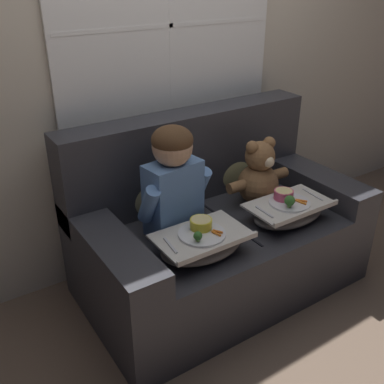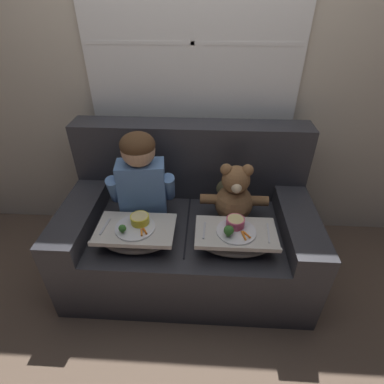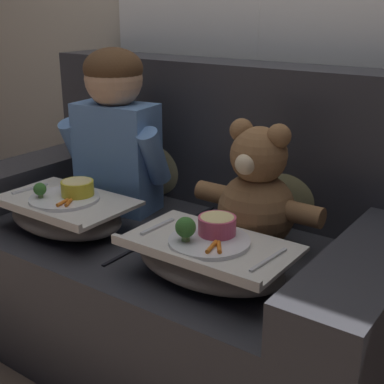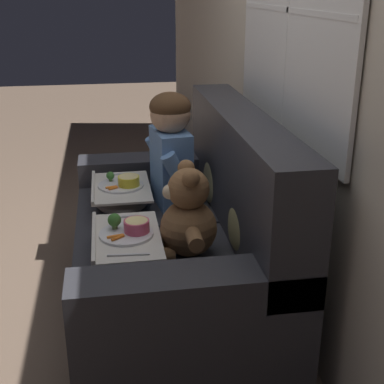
{
  "view_description": "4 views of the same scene",
  "coord_description": "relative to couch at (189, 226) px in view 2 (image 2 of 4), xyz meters",
  "views": [
    {
      "loc": [
        -1.4,
        -1.81,
        1.81
      ],
      "look_at": [
        -0.12,
        0.14,
        0.63
      ],
      "focal_mm": 42.0,
      "sensor_mm": 36.0,
      "label": 1
    },
    {
      "loc": [
        0.12,
        -1.57,
        1.8
      ],
      "look_at": [
        0.02,
        0.11,
        0.64
      ],
      "focal_mm": 28.0,
      "sensor_mm": 36.0,
      "label": 2
    },
    {
      "loc": [
        1.07,
        -1.38,
        1.24
      ],
      "look_at": [
        0.09,
        -0.01,
        0.64
      ],
      "focal_mm": 50.0,
      "sensor_mm": 36.0,
      "label": 3
    },
    {
      "loc": [
        2.41,
        -0.28,
        1.6
      ],
      "look_at": [
        -0.07,
        0.12,
        0.63
      ],
      "focal_mm": 50.0,
      "sensor_mm": 36.0,
      "label": 4
    }
  ],
  "objects": [
    {
      "name": "throw_pillow_behind_child",
      "position": [
        -0.3,
        0.21,
        0.28
      ],
      "size": [
        0.35,
        0.17,
        0.36
      ],
      "color": "tan",
      "rests_on": "couch"
    },
    {
      "name": "lap_tray_child",
      "position": [
        -0.3,
        -0.3,
        0.18
      ],
      "size": [
        0.47,
        0.31,
        0.18
      ],
      "color": "slate",
      "rests_on": "child_figure"
    },
    {
      "name": "ground_plane",
      "position": [
        0.0,
        -0.07,
        -0.36
      ],
      "size": [
        14.0,
        14.0,
        0.0
      ],
      "primitive_type": "plane",
      "color": "brown"
    },
    {
      "name": "lap_tray_teddy",
      "position": [
        0.3,
        -0.3,
        0.18
      ],
      "size": [
        0.49,
        0.29,
        0.2
      ],
      "color": "slate",
      "rests_on": "teddy_bear"
    },
    {
      "name": "teddy_bear",
      "position": [
        0.3,
        -0.03,
        0.3
      ],
      "size": [
        0.45,
        0.31,
        0.42
      ],
      "color": "brown",
      "rests_on": "couch"
    },
    {
      "name": "throw_pillow_behind_teddy",
      "position": [
        0.3,
        0.21,
        0.28
      ],
      "size": [
        0.32,
        0.15,
        0.33
      ],
      "color": "#898456",
      "rests_on": "couch"
    },
    {
      "name": "child_figure",
      "position": [
        -0.3,
        -0.03,
        0.45
      ],
      "size": [
        0.45,
        0.23,
        0.61
      ],
      "color": "#5B84BC",
      "rests_on": "couch"
    },
    {
      "name": "wall_back_with_window",
      "position": [
        0.0,
        0.52,
        0.95
      ],
      "size": [
        8.0,
        0.08,
        2.6
      ],
      "color": "beige",
      "rests_on": "ground_plane"
    },
    {
      "name": "couch",
      "position": [
        0.0,
        0.0,
        0.0
      ],
      "size": [
        1.65,
        0.94,
        1.03
      ],
      "color": "#2D2D33",
      "rests_on": "ground_plane"
    }
  ]
}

